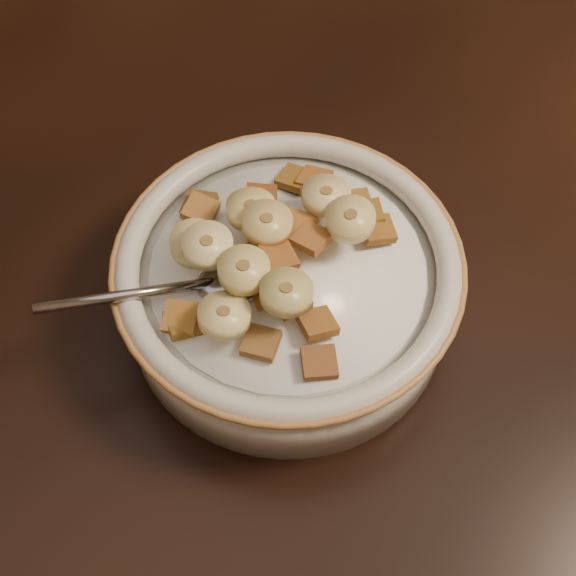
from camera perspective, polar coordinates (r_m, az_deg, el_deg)
floor at (r=1.31m, az=4.77°, el=-19.11°), size 4.00×4.50×0.10m
table at (r=0.59m, az=10.09°, el=-0.21°), size 1.42×0.93×0.04m
cereal_bowl at (r=0.52m, az=0.00°, el=-0.28°), size 0.21×0.21×0.05m
milk at (r=0.50m, az=0.00°, el=1.28°), size 0.17×0.17×0.00m
spoon at (r=0.49m, az=-3.75°, el=0.66°), size 0.06×0.05×0.01m
cereal_square_0 at (r=0.52m, az=5.66°, el=5.24°), size 0.03×0.03×0.01m
cereal_square_1 at (r=0.49m, az=1.67°, el=3.54°), size 0.03×0.03×0.01m
cereal_square_2 at (r=0.47m, az=-1.94°, el=-3.92°), size 0.03×0.03×0.01m
cereal_square_3 at (r=0.52m, az=-1.90°, el=6.50°), size 0.03×0.03×0.01m
cereal_square_4 at (r=0.50m, az=-0.83°, el=4.54°), size 0.03×0.03×0.01m
cereal_square_5 at (r=0.50m, az=0.71°, el=4.40°), size 0.03×0.03×0.01m
cereal_square_6 at (r=0.52m, az=-6.24°, el=5.54°), size 0.03×0.03×0.01m
cereal_square_7 at (r=0.54m, az=1.89°, el=7.71°), size 0.03×0.03×0.01m
cereal_square_8 at (r=0.48m, az=-1.49°, el=-0.12°), size 0.02×0.02×0.01m
cereal_square_9 at (r=0.48m, az=-7.44°, el=-2.48°), size 0.02×0.02×0.01m
cereal_square_10 at (r=0.46m, az=2.24°, el=-5.32°), size 0.03×0.03×0.01m
cereal_square_11 at (r=0.48m, az=-0.69°, el=2.24°), size 0.02×0.02×0.01m
cereal_square_12 at (r=0.54m, az=0.46°, el=7.80°), size 0.03×0.03×0.01m
cereal_square_13 at (r=0.48m, az=-7.64°, el=-2.10°), size 0.03×0.03×0.01m
cereal_square_14 at (r=0.47m, az=0.13°, el=-0.92°), size 0.02×0.02×0.01m
cereal_square_15 at (r=0.47m, az=2.11°, el=-2.54°), size 0.02×0.02×0.01m
cereal_square_16 at (r=0.53m, az=4.85°, el=6.01°), size 0.03×0.03×0.01m
cereal_square_17 at (r=0.51m, az=6.41°, el=4.17°), size 0.03×0.03×0.01m
cereal_square_18 at (r=0.53m, az=-6.34°, el=5.89°), size 0.03×0.03×0.01m
cereal_square_19 at (r=0.48m, az=-2.45°, el=2.27°), size 0.02×0.02×0.01m
banana_slice_0 at (r=0.50m, az=-2.66°, el=5.62°), size 0.03×0.03×0.01m
banana_slice_1 at (r=0.47m, az=-3.16°, el=1.28°), size 0.04×0.04×0.01m
banana_slice_2 at (r=0.46m, az=-0.12°, el=-0.32°), size 0.03×0.03×0.01m
banana_slice_3 at (r=0.49m, az=-6.64°, el=3.17°), size 0.04×0.04×0.02m
banana_slice_4 at (r=0.46m, az=-4.56°, el=-1.96°), size 0.04×0.04×0.02m
banana_slice_5 at (r=0.49m, az=4.46°, el=4.90°), size 0.04×0.04×0.01m
banana_slice_6 at (r=0.49m, az=-1.50°, el=4.64°), size 0.04×0.04×0.01m
banana_slice_7 at (r=0.51m, az=2.73°, el=6.58°), size 0.03×0.03×0.01m
banana_slice_8 at (r=0.48m, az=-5.76°, el=3.03°), size 0.04×0.04×0.01m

